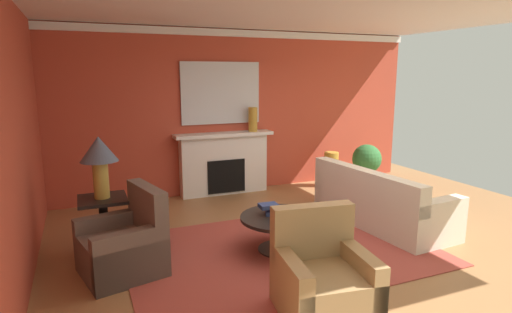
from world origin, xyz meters
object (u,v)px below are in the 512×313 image
armchair_facing_fireplace (323,282)px  potted_plant (367,162)px  vase_mantel_right (253,119)px  mantel_mirror (221,93)px  side_table (104,222)px  armchair_near_window (125,246)px  sofa (380,205)px  fireplace (224,165)px  coffee_table (281,225)px  table_lamp (99,155)px  vase_tall_corner (331,169)px

armchair_facing_fireplace → potted_plant: bearing=48.0°
vase_mantel_right → potted_plant: bearing=-14.8°
mantel_mirror → side_table: 3.32m
armchair_near_window → sofa: bearing=2.3°
fireplace → coffee_table: bearing=-93.8°
potted_plant → armchair_facing_fireplace: bearing=-132.0°
mantel_mirror → side_table: mantel_mirror is taller
table_lamp → coffee_table: bearing=-21.4°
armchair_near_window → fireplace: bearing=51.9°
armchair_facing_fireplace → potted_plant: armchair_facing_fireplace is taller
fireplace → armchair_facing_fireplace: bearing=-96.1°
armchair_facing_fireplace → side_table: (-1.75, 2.19, 0.09)m
fireplace → sofa: size_ratio=0.83×
armchair_near_window → coffee_table: size_ratio=0.96×
side_table → vase_tall_corner: bearing=20.7°
mantel_mirror → coffee_table: bearing=-93.7°
armchair_facing_fireplace → side_table: 2.80m
mantel_mirror → coffee_table: size_ratio=1.46×
fireplace → vase_mantel_right: size_ratio=4.08×
potted_plant → vase_tall_corner: bearing=152.0°
mantel_mirror → potted_plant: size_ratio=1.76×
table_lamp → vase_tall_corner: 4.68m
sofa → potted_plant: bearing=57.8°
fireplace → table_lamp: size_ratio=2.40×
mantel_mirror → armchair_near_window: (-2.02, -2.70, -1.52)m
coffee_table → fireplace: bearing=86.2°
armchair_facing_fireplace → vase_tall_corner: (2.55, 3.81, 0.03)m
fireplace → coffee_table: (-0.18, -2.71, -0.20)m
mantel_mirror → potted_plant: (2.70, -0.74, -1.34)m
sofa → coffee_table: bearing=-170.9°
fireplace → vase_tall_corner: (2.10, -0.30, -0.20)m
armchair_facing_fireplace → coffee_table: armchair_facing_fireplace is taller
sofa → armchair_near_window: bearing=-177.7°
armchair_facing_fireplace → table_lamp: table_lamp is taller
mantel_mirror → side_table: bearing=-137.0°
fireplace → potted_plant: 2.77m
armchair_near_window → coffee_table: (1.84, -0.13, 0.03)m
fireplace → armchair_facing_fireplace: fireplace is taller
side_table → vase_mantel_right: 3.45m
coffee_table → table_lamp: 2.33m
fireplace → vase_mantel_right: vase_mantel_right is taller
side_table → table_lamp: bearing=0.0°
side_table → armchair_facing_fireplace: bearing=-51.4°
mantel_mirror → armchair_near_window: mantel_mirror is taller
armchair_near_window → table_lamp: bearing=104.8°
side_table → vase_mantel_right: (2.74, 1.88, 0.95)m
armchair_near_window → vase_mantel_right: size_ratio=2.18×
vase_tall_corner → potted_plant: (0.60, -0.32, 0.16)m
sofa → vase_tall_corner: sofa is taller
mantel_mirror → vase_tall_corner: size_ratio=2.18×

